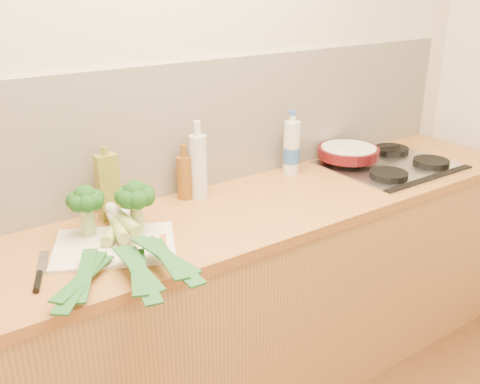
# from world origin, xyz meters

# --- Properties ---
(room_shell) EXTENTS (3.50, 3.50, 3.50)m
(room_shell) POSITION_xyz_m (0.00, 1.49, 1.17)
(room_shell) COLOR beige
(room_shell) RESTS_ON ground
(counter) EXTENTS (3.20, 0.62, 0.90)m
(counter) POSITION_xyz_m (0.00, 1.20, 0.45)
(counter) COLOR tan
(counter) RESTS_ON ground
(gas_hob) EXTENTS (0.58, 0.50, 0.04)m
(gas_hob) POSITION_xyz_m (1.02, 1.20, 0.91)
(gas_hob) COLOR silver
(gas_hob) RESTS_ON counter
(chopping_board) EXTENTS (0.48, 0.43, 0.01)m
(chopping_board) POSITION_xyz_m (-0.39, 1.17, 0.91)
(chopping_board) COLOR white
(chopping_board) RESTS_ON counter
(broccoli_left) EXTENTS (0.13, 0.13, 0.19)m
(broccoli_left) POSITION_xyz_m (-0.44, 1.29, 1.04)
(broccoli_left) COLOR #8FAB64
(broccoli_left) RESTS_ON chopping_board
(broccoli_right) EXTENTS (0.14, 0.14, 0.19)m
(broccoli_right) POSITION_xyz_m (-0.28, 1.23, 1.04)
(broccoli_right) COLOR #8FAB64
(broccoli_right) RESTS_ON chopping_board
(leek_front) EXTENTS (0.45, 0.55, 0.04)m
(leek_front) POSITION_xyz_m (-0.43, 1.16, 0.94)
(leek_front) COLOR white
(leek_front) RESTS_ON chopping_board
(leek_mid) EXTENTS (0.20, 0.66, 0.04)m
(leek_mid) POSITION_xyz_m (-0.38, 1.11, 0.95)
(leek_mid) COLOR white
(leek_mid) RESTS_ON chopping_board
(leek_back) EXTENTS (0.10, 0.64, 0.04)m
(leek_back) POSITION_xyz_m (-0.33, 1.09, 0.97)
(leek_back) COLOR white
(leek_back) RESTS_ON chopping_board
(chefs_knife) EXTENTS (0.12, 0.26, 0.02)m
(chefs_knife) POSITION_xyz_m (-0.66, 1.11, 0.91)
(chefs_knife) COLOR silver
(chefs_knife) RESTS_ON counter
(skillet) EXTENTS (0.42, 0.29, 0.05)m
(skillet) POSITION_xyz_m (0.88, 1.34, 0.96)
(skillet) COLOR #470B0F
(skillet) RESTS_ON gas_hob
(oil_tin) EXTENTS (0.08, 0.05, 0.28)m
(oil_tin) POSITION_xyz_m (-0.31, 1.40, 1.03)
(oil_tin) COLOR olive
(oil_tin) RESTS_ON counter
(glass_bottle) EXTENTS (0.07, 0.07, 0.32)m
(glass_bottle) POSITION_xyz_m (0.07, 1.40, 1.04)
(glass_bottle) COLOR silver
(glass_bottle) RESTS_ON counter
(amber_bottle) EXTENTS (0.06, 0.06, 0.23)m
(amber_bottle) POSITION_xyz_m (0.02, 1.42, 0.99)
(amber_bottle) COLOR brown
(amber_bottle) RESTS_ON counter
(water_bottle) EXTENTS (0.08, 0.08, 0.27)m
(water_bottle) POSITION_xyz_m (0.57, 1.41, 1.02)
(water_bottle) COLOR silver
(water_bottle) RESTS_ON counter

